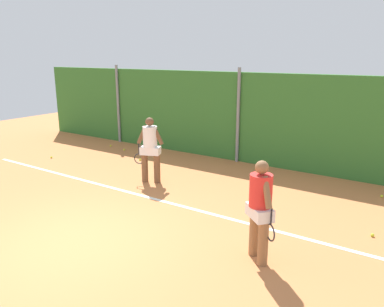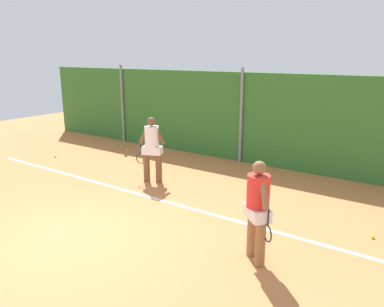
{
  "view_description": "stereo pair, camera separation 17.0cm",
  "coord_description": "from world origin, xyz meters",
  "px_view_note": "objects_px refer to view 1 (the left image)",
  "views": [
    {
      "loc": [
        5.21,
        -3.98,
        3.3
      ],
      "look_at": [
        1.0,
        2.35,
        1.3
      ],
      "focal_mm": 35.39,
      "sensor_mm": 36.0,
      "label": 1
    },
    {
      "loc": [
        5.35,
        -3.88,
        3.3
      ],
      "look_at": [
        1.0,
        2.35,
        1.3
      ],
      "focal_mm": 35.39,
      "sensor_mm": 36.0,
      "label": 2
    }
  ],
  "objects_px": {
    "player_foreground_near": "(260,206)",
    "tennis_ball_3": "(140,160)",
    "tennis_ball_0": "(51,157)",
    "player_midcourt": "(150,146)",
    "tennis_ball_1": "(382,196)",
    "tennis_ball_7": "(124,150)",
    "tennis_ball_2": "(111,146)",
    "tennis_ball_6": "(372,235)"
  },
  "relations": [
    {
      "from": "player_midcourt",
      "to": "tennis_ball_7",
      "type": "bearing_deg",
      "value": -57.58
    },
    {
      "from": "player_foreground_near",
      "to": "tennis_ball_6",
      "type": "xyz_separation_m",
      "value": [
        1.45,
        1.93,
        -0.92
      ]
    },
    {
      "from": "player_midcourt",
      "to": "player_foreground_near",
      "type": "bearing_deg",
      "value": 130.23
    },
    {
      "from": "tennis_ball_0",
      "to": "tennis_ball_1",
      "type": "bearing_deg",
      "value": 12.56
    },
    {
      "from": "tennis_ball_3",
      "to": "player_foreground_near",
      "type": "bearing_deg",
      "value": -31.82
    },
    {
      "from": "tennis_ball_2",
      "to": "tennis_ball_6",
      "type": "distance_m",
      "value": 9.56
    },
    {
      "from": "tennis_ball_1",
      "to": "tennis_ball_7",
      "type": "relative_size",
      "value": 1.0
    },
    {
      "from": "player_foreground_near",
      "to": "tennis_ball_7",
      "type": "xyz_separation_m",
      "value": [
        -6.95,
        4.16,
        -0.92
      ]
    },
    {
      "from": "tennis_ball_2",
      "to": "tennis_ball_6",
      "type": "relative_size",
      "value": 1.0
    },
    {
      "from": "player_foreground_near",
      "to": "tennis_ball_1",
      "type": "height_order",
      "value": "player_foreground_near"
    },
    {
      "from": "tennis_ball_1",
      "to": "tennis_ball_2",
      "type": "height_order",
      "value": "same"
    },
    {
      "from": "tennis_ball_0",
      "to": "tennis_ball_1",
      "type": "xyz_separation_m",
      "value": [
        9.54,
        2.13,
        0.0
      ]
    },
    {
      "from": "player_foreground_near",
      "to": "tennis_ball_0",
      "type": "relative_size",
      "value": 25.82
    },
    {
      "from": "player_midcourt",
      "to": "tennis_ball_2",
      "type": "relative_size",
      "value": 26.27
    },
    {
      "from": "player_foreground_near",
      "to": "tennis_ball_6",
      "type": "distance_m",
      "value": 2.59
    },
    {
      "from": "tennis_ball_2",
      "to": "tennis_ball_0",
      "type": "bearing_deg",
      "value": -101.27
    },
    {
      "from": "tennis_ball_3",
      "to": "tennis_ball_6",
      "type": "distance_m",
      "value": 7.25
    },
    {
      "from": "tennis_ball_0",
      "to": "tennis_ball_7",
      "type": "xyz_separation_m",
      "value": [
        1.29,
        2.06,
        0.0
      ]
    },
    {
      "from": "tennis_ball_0",
      "to": "tennis_ball_2",
      "type": "xyz_separation_m",
      "value": [
        0.44,
        2.23,
        0.0
      ]
    },
    {
      "from": "player_foreground_near",
      "to": "tennis_ball_1",
      "type": "bearing_deg",
      "value": 113.4
    },
    {
      "from": "player_foreground_near",
      "to": "tennis_ball_3",
      "type": "relative_size",
      "value": 25.82
    },
    {
      "from": "tennis_ball_0",
      "to": "tennis_ball_7",
      "type": "relative_size",
      "value": 1.0
    },
    {
      "from": "tennis_ball_6",
      "to": "tennis_ball_7",
      "type": "distance_m",
      "value": 8.69
    },
    {
      "from": "tennis_ball_2",
      "to": "tennis_ball_7",
      "type": "xyz_separation_m",
      "value": [
        0.85,
        -0.17,
        0.0
      ]
    },
    {
      "from": "tennis_ball_1",
      "to": "player_midcourt",
      "type": "bearing_deg",
      "value": -157.94
    },
    {
      "from": "tennis_ball_0",
      "to": "tennis_ball_1",
      "type": "relative_size",
      "value": 1.0
    },
    {
      "from": "tennis_ball_0",
      "to": "tennis_ball_3",
      "type": "bearing_deg",
      "value": 28.09
    },
    {
      "from": "tennis_ball_3",
      "to": "tennis_ball_6",
      "type": "xyz_separation_m",
      "value": [
        7.08,
        -1.56,
        0.0
      ]
    },
    {
      "from": "tennis_ball_2",
      "to": "tennis_ball_6",
      "type": "xyz_separation_m",
      "value": [
        9.25,
        -2.4,
        0.0
      ]
    },
    {
      "from": "tennis_ball_7",
      "to": "tennis_ball_2",
      "type": "bearing_deg",
      "value": 168.71
    },
    {
      "from": "tennis_ball_0",
      "to": "tennis_ball_2",
      "type": "bearing_deg",
      "value": 78.73
    },
    {
      "from": "tennis_ball_7",
      "to": "tennis_ball_0",
      "type": "bearing_deg",
      "value": -122.08
    },
    {
      "from": "player_foreground_near",
      "to": "tennis_ball_0",
      "type": "bearing_deg",
      "value": -153.8
    },
    {
      "from": "player_foreground_near",
      "to": "tennis_ball_3",
      "type": "xyz_separation_m",
      "value": [
        -5.63,
        3.49,
        -0.92
      ]
    },
    {
      "from": "player_foreground_near",
      "to": "tennis_ball_0",
      "type": "distance_m",
      "value": 8.56
    },
    {
      "from": "player_foreground_near",
      "to": "tennis_ball_2",
      "type": "relative_size",
      "value": 25.82
    },
    {
      "from": "tennis_ball_0",
      "to": "tennis_ball_3",
      "type": "relative_size",
      "value": 1.0
    },
    {
      "from": "player_midcourt",
      "to": "tennis_ball_1",
      "type": "distance_m",
      "value": 5.8
    },
    {
      "from": "player_foreground_near",
      "to": "tennis_ball_1",
      "type": "relative_size",
      "value": 25.82
    },
    {
      "from": "tennis_ball_1",
      "to": "tennis_ball_3",
      "type": "xyz_separation_m",
      "value": [
        -6.93,
        -0.73,
        0.0
      ]
    },
    {
      "from": "tennis_ball_0",
      "to": "tennis_ball_2",
      "type": "distance_m",
      "value": 2.27
    },
    {
      "from": "player_foreground_near",
      "to": "player_midcourt",
      "type": "relative_size",
      "value": 0.98
    }
  ]
}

